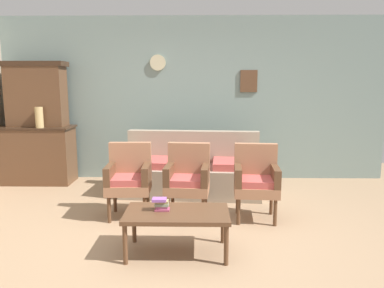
# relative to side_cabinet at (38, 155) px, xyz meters

# --- Properties ---
(ground_plane) EXTENTS (7.68, 7.68, 0.00)m
(ground_plane) POSITION_rel_side_cabinet_xyz_m (2.54, -2.25, -0.47)
(ground_plane) COLOR #997A5B
(wall_back_with_decor) EXTENTS (6.40, 0.09, 2.70)m
(wall_back_with_decor) POSITION_rel_side_cabinet_xyz_m (2.54, 0.38, 0.89)
(wall_back_with_decor) COLOR gray
(wall_back_with_decor) RESTS_ON ground
(side_cabinet) EXTENTS (1.16, 0.55, 0.93)m
(side_cabinet) POSITION_rel_side_cabinet_xyz_m (0.00, 0.00, 0.00)
(side_cabinet) COLOR brown
(side_cabinet) RESTS_ON ground
(cabinet_upper_hutch) EXTENTS (0.99, 0.38, 1.03)m
(cabinet_upper_hutch) POSITION_rel_side_cabinet_xyz_m (0.00, 0.08, 0.98)
(cabinet_upper_hutch) COLOR brown
(cabinet_upper_hutch) RESTS_ON side_cabinet
(vase_on_cabinet) EXTENTS (0.12, 0.12, 0.33)m
(vase_on_cabinet) POSITION_rel_side_cabinet_xyz_m (0.13, -0.18, 0.63)
(vase_on_cabinet) COLOR tan
(vase_on_cabinet) RESTS_ON side_cabinet
(floral_couch) EXTENTS (2.06, 0.93, 0.90)m
(floral_couch) POSITION_rel_side_cabinet_xyz_m (2.51, -0.53, -0.14)
(floral_couch) COLOR gray
(floral_couch) RESTS_ON ground
(armchair_near_cabinet) EXTENTS (0.54, 0.51, 0.90)m
(armchair_near_cabinet) POSITION_rel_side_cabinet_xyz_m (1.77, -1.51, 0.03)
(armchair_near_cabinet) COLOR #9E6B4C
(armchair_near_cabinet) RESTS_ON ground
(armchair_near_couch_end) EXTENTS (0.56, 0.53, 0.90)m
(armchair_near_couch_end) POSITION_rel_side_cabinet_xyz_m (2.49, -1.53, 0.03)
(armchair_near_couch_end) COLOR #9E6B4C
(armchair_near_couch_end) RESTS_ON ground
(armchair_by_doorway) EXTENTS (0.55, 0.53, 0.90)m
(armchair_by_doorway) POSITION_rel_side_cabinet_xyz_m (3.31, -1.57, 0.03)
(armchair_by_doorway) COLOR #9E6B4C
(armchair_by_doorway) RESTS_ON ground
(coffee_table) EXTENTS (1.00, 0.56, 0.42)m
(coffee_table) POSITION_rel_side_cabinet_xyz_m (2.41, -2.53, -0.09)
(coffee_table) COLOR brown
(coffee_table) RESTS_ON ground
(book_stack_on_table) EXTENTS (0.17, 0.12, 0.12)m
(book_stack_on_table) POSITION_rel_side_cabinet_xyz_m (2.26, -2.49, 0.02)
(book_stack_on_table) COLOR #974058
(book_stack_on_table) RESTS_ON coffee_table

